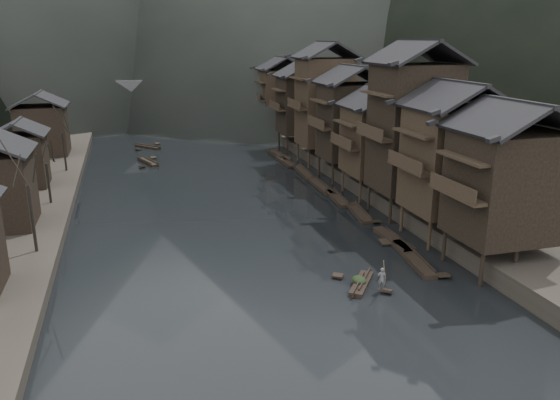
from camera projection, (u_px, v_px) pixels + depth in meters
name	position (u px, v px, depth m)	size (l,w,h in m)	color
water	(252.00, 253.00, 44.59)	(300.00, 300.00, 0.00)	black
right_bank	(404.00, 138.00, 90.32)	(40.00, 200.00, 1.80)	#2D2823
stilt_houses	(357.00, 107.00, 64.35)	(9.00, 67.60, 16.98)	black
left_houses	(14.00, 151.00, 56.17)	(8.10, 53.20, 8.73)	black
bare_trees	(34.00, 166.00, 46.73)	(3.79, 43.66, 7.57)	black
moored_sampans	(326.00, 190.00, 62.12)	(2.69, 48.56, 0.47)	black
midriver_boats	(166.00, 139.00, 93.59)	(12.46, 39.36, 0.45)	black
stone_bridge	(171.00, 98.00, 109.49)	(40.00, 6.00, 9.00)	#4C4C4F
hero_sampan	(361.00, 283.00, 38.68)	(3.25, 4.07, 0.43)	black
cargo_heap	(359.00, 276.00, 38.65)	(0.99, 1.29, 0.59)	black
boatman	(382.00, 275.00, 37.45)	(0.59, 0.39, 1.62)	#5D5D60
bamboo_pole	(387.00, 244.00, 36.84)	(0.06, 0.06, 3.80)	#8C7A51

